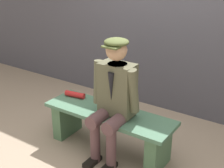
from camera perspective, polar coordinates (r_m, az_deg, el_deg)
The scene contains 5 objects.
ground_plane at distance 3.81m, azimuth -0.57°, elevation -11.64°, with size 30.00×30.00×0.00m, color gray.
bench at distance 3.63m, azimuth -0.59°, elevation -7.44°, with size 1.53×0.48×0.49m.
seated_man at distance 3.33m, azimuth 0.31°, elevation -2.07°, with size 0.55×0.57×1.36m.
rolled_magazine at distance 3.91m, azimuth -6.73°, elevation -1.91°, with size 0.07×0.07×0.26m, color #B21E1E.
stadium_wall at distance 4.51m, azimuth 9.82°, elevation 9.84°, with size 12.00×0.24×2.33m, color #47454E.
Camera 1 is at (-1.77, 2.59, 2.15)m, focal length 50.44 mm.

